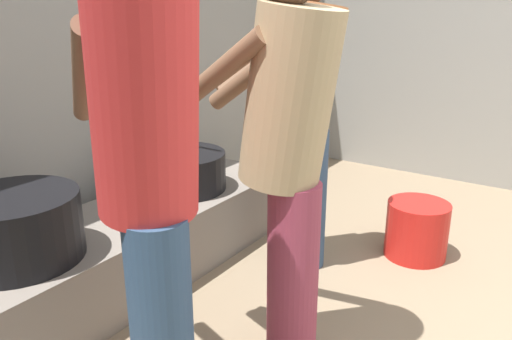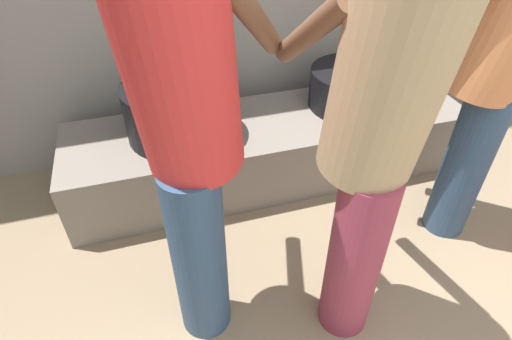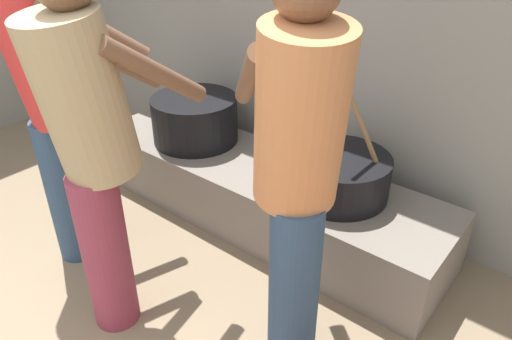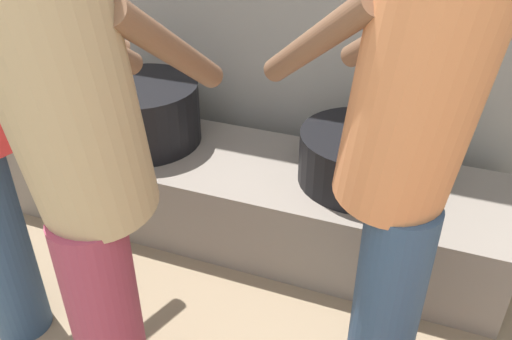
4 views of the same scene
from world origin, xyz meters
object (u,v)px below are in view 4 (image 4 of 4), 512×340
object	(u,v)px
cooking_pot_secondary	(143,113)
cook_in_tan_shirt	(84,166)
cook_in_orange_shirt	(405,154)
cooking_pot_main	(362,157)

from	to	relation	value
cooking_pot_secondary	cook_in_tan_shirt	world-z (taller)	cook_in_tan_shirt
cooking_pot_secondary	cook_in_orange_shirt	bearing A→B (deg)	-29.03
cook_in_orange_shirt	cooking_pot_main	bearing A→B (deg)	106.07
cooking_pot_secondary	cook_in_orange_shirt	world-z (taller)	cook_in_orange_shirt
cooking_pot_main	cook_in_tan_shirt	size ratio (longest dim) A/B	0.42
cooking_pot_main	cook_in_tan_shirt	xyz separation A→B (m)	(-0.52, -1.01, 0.43)
cooking_pot_main	cook_in_orange_shirt	size ratio (longest dim) A/B	0.42
cooking_pot_secondary	cook_in_tan_shirt	distance (m)	1.18
cooking_pot_main	cooking_pot_secondary	bearing A→B (deg)	-179.26
cook_in_tan_shirt	cooking_pot_main	bearing A→B (deg)	62.67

